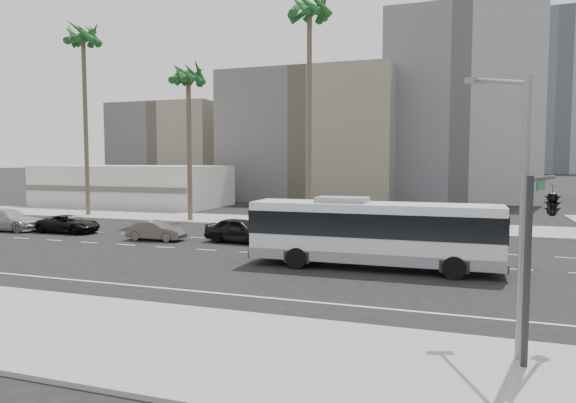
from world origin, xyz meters
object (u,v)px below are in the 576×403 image
at_px(streetlight_corner, 517,193).
at_px(traffic_signal, 550,203).
at_px(palm_mid, 188,79).
at_px(car_c, 69,224).
at_px(city_bus, 373,231).
at_px(palm_far, 83,41).
at_px(car_a, 240,230).
at_px(palm_near, 310,15).
at_px(car_b, 156,231).
at_px(car_d, 8,220).

bearing_deg(streetlight_corner, traffic_signal, 32.59).
bearing_deg(palm_mid, car_c, -117.70).
bearing_deg(city_bus, palm_far, 152.21).
distance_m(car_a, palm_near, 19.75).
relative_size(traffic_signal, palm_mid, 0.36).
height_order(traffic_signal, palm_far, palm_far).
xyz_separation_m(car_c, palm_near, (16.45, 10.11, 16.98)).
xyz_separation_m(car_b, palm_mid, (-3.51, 10.87, 12.26)).
relative_size(car_a, palm_near, 0.26).
bearing_deg(car_d, car_c, -87.84).
relative_size(traffic_signal, palm_near, 0.27).
relative_size(palm_near, palm_far, 1.02).
distance_m(car_c, palm_near, 25.71).
bearing_deg(palm_mid, car_a, -45.88).
xyz_separation_m(car_a, car_c, (-14.68, 0.09, -0.16)).
height_order(car_c, palm_near, palm_near).
distance_m(car_d, palm_far, 20.05).
height_order(city_bus, palm_near, palm_near).
relative_size(car_c, palm_far, 0.26).
height_order(car_a, palm_near, palm_near).
relative_size(car_a, car_d, 0.84).
bearing_deg(traffic_signal, car_a, 156.50).
height_order(car_b, palm_mid, palm_mid).
bearing_deg(car_c, palm_mid, -28.23).
bearing_deg(car_b, car_d, 85.17).
height_order(car_a, palm_mid, palm_mid).
bearing_deg(car_d, city_bus, -103.21).
bearing_deg(palm_far, palm_mid, -4.16).
height_order(traffic_signal, palm_near, palm_near).
bearing_deg(city_bus, car_c, 166.41).
xyz_separation_m(car_b, palm_far, (-15.77, 11.76, 16.71)).
xyz_separation_m(car_a, car_b, (-6.05, -1.02, -0.16)).
height_order(palm_near, palm_far, palm_near).
xyz_separation_m(city_bus, car_a, (-10.09, 5.58, -1.08)).
xyz_separation_m(traffic_signal, palm_near, (-15.28, 25.52, 13.34)).
distance_m(car_d, palm_mid, 19.12).
xyz_separation_m(car_d, traffic_signal, (37.23, -14.85, 3.48)).
xyz_separation_m(car_c, car_d, (-5.50, -0.56, 0.17)).
relative_size(car_b, traffic_signal, 0.80).
relative_size(city_bus, car_c, 2.59).
height_order(car_d, palm_near, palm_near).
bearing_deg(palm_near, car_d, -154.07).
relative_size(car_a, car_b, 1.20).
relative_size(palm_mid, palm_far, 0.75).
distance_m(city_bus, palm_mid, 27.30).
bearing_deg(car_a, streetlight_corner, -130.67).
height_order(city_bus, car_b, city_bus).
height_order(car_c, car_d, car_d).
height_order(city_bus, palm_far, palm_far).
relative_size(car_d, palm_mid, 0.41).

